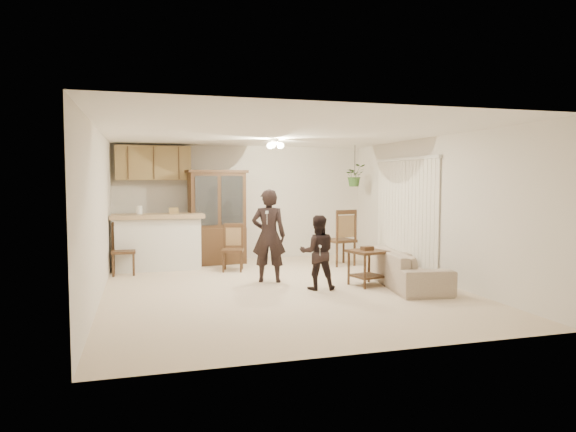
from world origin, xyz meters
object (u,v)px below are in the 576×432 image
object	(u,v)px
sofa	(407,264)
adult	(269,230)
chair_hutch_right	(340,249)
china_hutch	(217,218)
chair_bar	(124,260)
side_table	(367,267)
child	(318,248)
chair_hutch_left	(233,258)

from	to	relation	value
sofa	adult	bearing A→B (deg)	74.50
sofa	chair_hutch_right	world-z (taller)	chair_hutch_right
sofa	adult	size ratio (longest dim) A/B	1.04
adult	china_hutch	world-z (taller)	china_hutch
sofa	chair_bar	bearing A→B (deg)	71.29
china_hutch	side_table	distance (m)	3.62
child	chair_hutch_left	bearing A→B (deg)	-51.73
chair_bar	chair_hutch_right	xyz separation A→B (m)	(4.26, -0.08, 0.05)
adult	china_hutch	xyz separation A→B (m)	(-0.58, 2.15, 0.07)
chair_hutch_left	child	bearing A→B (deg)	-48.17
child	chair_hutch_right	distance (m)	2.47
child	chair_hutch_right	xyz separation A→B (m)	(1.23, 2.11, -0.35)
chair_bar	china_hutch	bearing A→B (deg)	21.20
adult	child	world-z (taller)	adult
child	china_hutch	xyz separation A→B (m)	(-1.19, 2.95, 0.29)
child	chair_hutch_left	xyz separation A→B (m)	(-1.02, 2.03, -0.42)
china_hutch	child	bearing A→B (deg)	-73.80
side_table	chair_hutch_left	xyz separation A→B (m)	(-1.91, 1.97, -0.05)
side_table	chair_bar	xyz separation A→B (m)	(-3.92, 2.14, -0.03)
china_hutch	chair_hutch_right	bearing A→B (deg)	-24.91
sofa	china_hutch	size ratio (longest dim) A/B	0.96
child	china_hutch	size ratio (longest dim) A/B	0.69
chair_hutch_right	side_table	bearing A→B (deg)	70.42
chair_bar	chair_hutch_right	size ratio (longest dim) A/B	0.84
side_table	chair_hutch_right	world-z (taller)	chair_hutch_right
side_table	chair_hutch_right	xyz separation A→B (m)	(0.34, 2.06, 0.02)
chair_hutch_right	sofa	bearing A→B (deg)	87.23
side_table	sofa	bearing A→B (deg)	-16.83
side_table	chair_bar	world-z (taller)	chair_bar
china_hutch	chair_bar	bearing A→B (deg)	-163.26
sofa	china_hutch	xyz separation A→B (m)	(-2.71, 3.09, 0.60)
chair_hutch_left	chair_hutch_right	world-z (taller)	chair_hutch_right
sofa	china_hutch	bearing A→B (deg)	49.58
china_hutch	chair_hutch_left	size ratio (longest dim) A/B	2.15
chair_bar	chair_hutch_left	distance (m)	2.02
adult	child	xyz separation A→B (m)	(0.61, -0.80, -0.22)
sofa	chair_bar	world-z (taller)	chair_bar
china_hutch	side_table	world-z (taller)	china_hutch
adult	chair_hutch_left	distance (m)	1.44
chair_hutch_left	china_hutch	bearing A→B (deg)	115.22
side_table	chair_bar	distance (m)	4.46
chair_hutch_right	china_hutch	bearing A→B (deg)	-29.28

